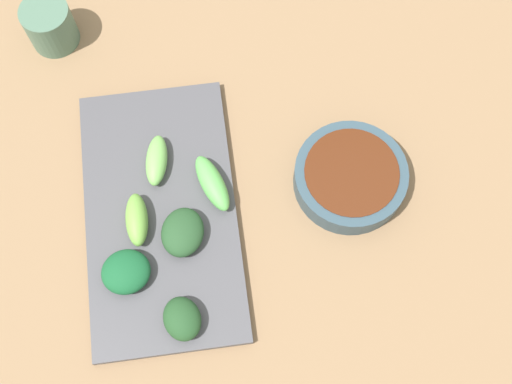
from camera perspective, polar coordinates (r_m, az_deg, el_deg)
The scene contains 10 objects.
tabletop at distance 0.83m, azimuth 1.07°, elevation -1.08°, with size 2.10×2.10×0.02m, color #8E6D4D.
sauce_bowl at distance 0.82m, azimuth 8.05°, elevation 1.30°, with size 0.14×0.14×0.04m.
serving_plate at distance 0.81m, azimuth -8.08°, elevation -2.13°, with size 0.18×0.33×0.01m, color #4C4B50.
broccoli_stalk_0 at distance 0.82m, azimuth -8.49°, elevation 2.69°, with size 0.03×0.07×0.02m, color #75B858.
broccoli_stalk_1 at distance 0.80m, azimuth -3.76°, elevation 0.75°, with size 0.03×0.08×0.03m, color #60B956.
broccoli_leafy_2 at distance 0.78m, azimuth -6.29°, elevation -3.44°, with size 0.05×0.06×0.03m, color #254A28.
broccoli_leafy_3 at distance 0.78m, azimuth -11.05°, elevation -6.71°, with size 0.06×0.05×0.03m, color #17572F.
broccoli_stalk_4 at distance 0.80m, azimuth -10.15°, elevation -2.35°, with size 0.03×0.07×0.03m, color #72AC46.
broccoli_leafy_5 at distance 0.76m, azimuth -6.32°, elevation -10.72°, with size 0.04×0.05×0.03m, color #224825.
tea_cup at distance 0.94m, azimuth -17.19°, elevation 13.46°, with size 0.06×0.06×0.06m, color #4F725D.
Camera 1 is at (0.05, 0.26, 0.79)m, focal length 46.82 mm.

